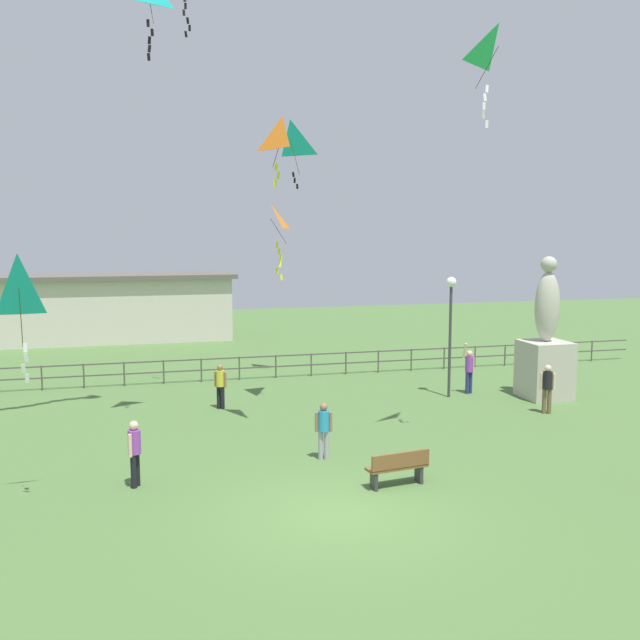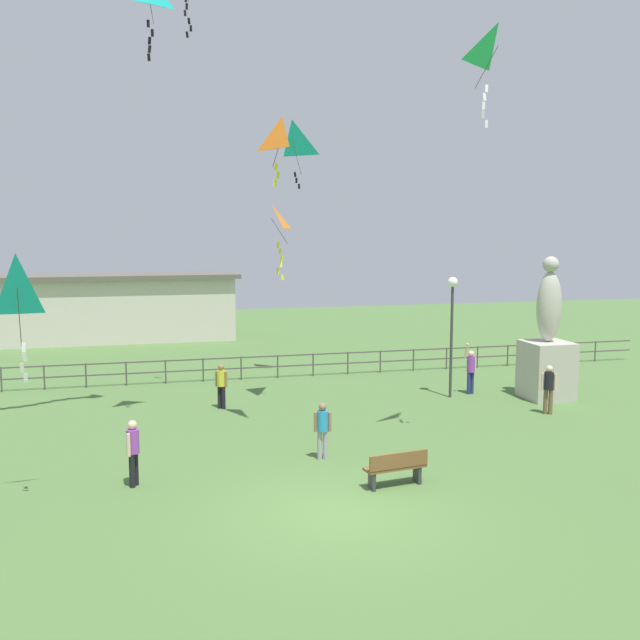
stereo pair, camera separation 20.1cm
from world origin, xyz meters
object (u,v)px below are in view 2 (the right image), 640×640
Objects in this scene: kite_4 at (292,140)px; kite_6 at (497,49)px; person_1 at (221,383)px; kite_0 at (282,136)px; kite_1 at (272,222)px; lamppost at (452,310)px; person_4 at (471,368)px; kite_2 at (17,292)px; park_bench at (396,467)px; statue_monument at (547,352)px; person_5 at (323,427)px; person_6 at (133,449)px; person_3 at (549,386)px.

kite_4 is 1.01× the size of kite_6.
kite_0 reaches higher than person_1.
lamppost is at bearing -5.37° from kite_1.
person_1 is at bearing 179.63° from person_4.
kite_2 reaches higher than lamppost.
statue_monument is at bearing 40.14° from park_bench.
kite_2 is (-6.93, -1.81, 3.84)m from person_5.
kite_1 is at bearing 91.51° from person_5.
person_6 is at bearing 24.83° from kite_2.
person_3 is at bearing -43.96° from kite_4.
park_bench is 0.62× the size of kite_4.
person_3 is 1.02× the size of person_6.
lamppost reaches higher than park_bench.
person_6 is (-4.77, -0.81, 0.04)m from person_5.
person_5 is at bearing 14.64° from kite_2.
statue_monument is 10.55m from person_5.
person_3 is 0.66× the size of kite_6.
person_5 is at bearing 172.60° from kite_6.
person_1 is 6.32m from person_5.
kite_4 reaches higher than person_6.
kite_1 is 1.01× the size of kite_6.
statue_monument is 2.75m from person_4.
statue_monument reaches higher than person_3.
person_1 is at bearing -173.24° from kite_1.
kite_6 reaches higher than person_5.
person_3 is 12.96m from kite_4.
person_4 is at bearing 29.53° from person_6.
kite_2 is (-6.38, -4.20, -3.87)m from kite_0.
kite_0 is 7.35m from kite_4.
park_bench is 0.57× the size of kite_2.
person_4 is (9.13, -0.06, 0.07)m from person_1.
kite_2 is (-13.12, -7.42, 1.54)m from lamppost.
person_3 reaches higher than park_bench.
kite_4 is (-7.07, 6.82, 8.46)m from person_3.
lamppost reaches higher than person_6.
kite_1 is (-0.16, 6.21, 5.40)m from person_5.
lamppost is at bearing 42.19° from person_5.
statue_monument is at bearing 20.94° from person_6.
kite_0 reaches higher than person_5.
statue_monument is 17.86m from kite_2.
kite_0 is at bearing -167.37° from statue_monument.
person_5 is 0.56× the size of kite_2.
kite_2 reaches higher than park_bench.
person_1 is at bearing 67.74° from person_6.
kite_2 is at bearing -130.15° from kite_1.
kite_0 reaches higher than lamppost.
person_3 reaches higher than person_5.
kite_4 is at bearing 47.28° from person_1.
person_1 is 0.80× the size of kite_0.
park_bench is 14.81m from kite_4.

